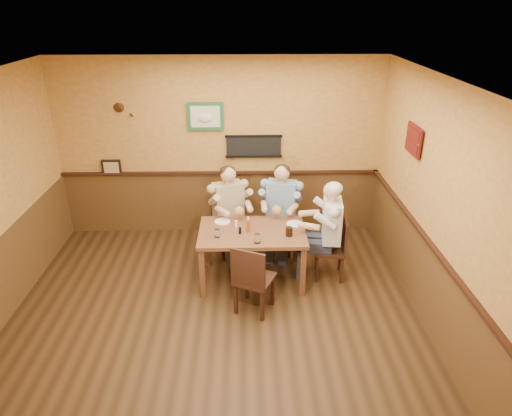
{
  "coord_description": "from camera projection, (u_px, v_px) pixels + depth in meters",
  "views": [
    {
      "loc": [
        0.4,
        -4.32,
        3.53
      ],
      "look_at": [
        0.52,
        0.95,
        1.1
      ],
      "focal_mm": 32.0,
      "sensor_mm": 36.0,
      "label": 1
    }
  ],
  "objects": [
    {
      "name": "chair_back_left",
      "position": [
        229.0,
        227.0,
        6.78
      ],
      "size": [
        0.53,
        0.53,
        0.87
      ],
      "primitive_type": null,
      "rotation": [
        0.0,
        0.0,
        0.4
      ],
      "color": "#361C11",
      "rests_on": "ground"
    },
    {
      "name": "plate_far_right",
      "position": [
        295.0,
        224.0,
        6.15
      ],
      "size": [
        0.27,
        0.27,
        0.02
      ],
      "primitive_type": "cylinder",
      "rotation": [
        0.0,
        0.0,
        0.2
      ],
      "color": "white",
      "rests_on": "dining_table"
    },
    {
      "name": "chair_near_side",
      "position": [
        254.0,
        277.0,
        5.5
      ],
      "size": [
        0.57,
        0.57,
        0.93
      ],
      "primitive_type": null,
      "rotation": [
        0.0,
        0.0,
        2.72
      ],
      "color": "#361C11",
      "rests_on": "ground"
    },
    {
      "name": "room",
      "position": [
        221.0,
        189.0,
        4.84
      ],
      "size": [
        5.02,
        5.03,
        2.81
      ],
      "color": "#301E0E",
      "rests_on": "ground"
    },
    {
      "name": "diner_blue_polo",
      "position": [
        281.0,
        214.0,
        6.75
      ],
      "size": [
        0.7,
        0.7,
        1.25
      ],
      "primitive_type": null,
      "rotation": [
        0.0,
        0.0,
        -0.23
      ],
      "color": "#7B98B9",
      "rests_on": "ground"
    },
    {
      "name": "pepper_shaker",
      "position": [
        240.0,
        231.0,
        5.89
      ],
      "size": [
        0.04,
        0.04,
        0.09
      ],
      "primitive_type": "cylinder",
      "rotation": [
        0.0,
        0.0,
        0.1
      ],
      "color": "black",
      "rests_on": "dining_table"
    },
    {
      "name": "diner_white_elder",
      "position": [
        331.0,
        236.0,
        6.11
      ],
      "size": [
        0.65,
        0.65,
        1.25
      ],
      "primitive_type": null,
      "rotation": [
        0.0,
        0.0,
        -1.69
      ],
      "color": "silver",
      "rests_on": "ground"
    },
    {
      "name": "water_glass_left",
      "position": [
        217.0,
        233.0,
        5.81
      ],
      "size": [
        0.08,
        0.08,
        0.11
      ],
      "primitive_type": "cylinder",
      "rotation": [
        0.0,
        0.0,
        -0.14
      ],
      "color": "white",
      "rests_on": "dining_table"
    },
    {
      "name": "chair_right_end",
      "position": [
        330.0,
        248.0,
        6.19
      ],
      "size": [
        0.45,
        0.45,
        0.88
      ],
      "primitive_type": null,
      "rotation": [
        0.0,
        0.0,
        -1.69
      ],
      "color": "#361C11",
      "rests_on": "ground"
    },
    {
      "name": "hot_sauce_bottle",
      "position": [
        248.0,
        225.0,
        5.93
      ],
      "size": [
        0.06,
        0.06,
        0.19
      ],
      "primitive_type": "cylinder",
      "rotation": [
        0.0,
        0.0,
        -0.32
      ],
      "color": "red",
      "rests_on": "dining_table"
    },
    {
      "name": "salt_shaker",
      "position": [
        236.0,
        224.0,
        6.07
      ],
      "size": [
        0.05,
        0.05,
        0.09
      ],
      "primitive_type": "cylinder",
      "rotation": [
        0.0,
        0.0,
        -0.28
      ],
      "color": "white",
      "rests_on": "dining_table"
    },
    {
      "name": "diner_tan_shirt",
      "position": [
        229.0,
        215.0,
        6.7
      ],
      "size": [
        0.76,
        0.76,
        1.25
      ],
      "primitive_type": null,
      "rotation": [
        0.0,
        0.0,
        0.4
      ],
      "color": "#C1B284",
      "rests_on": "ground"
    },
    {
      "name": "dining_table",
      "position": [
        252.0,
        237.0,
        6.03
      ],
      "size": [
        1.4,
        0.9,
        0.75
      ],
      "color": "brown",
      "rests_on": "ground"
    },
    {
      "name": "cola_tumbler",
      "position": [
        289.0,
        232.0,
        5.84
      ],
      "size": [
        0.09,
        0.09,
        0.12
      ],
      "primitive_type": "cylinder",
      "rotation": [
        0.0,
        0.0,
        -0.01
      ],
      "color": "black",
      "rests_on": "dining_table"
    },
    {
      "name": "plate_far_left",
      "position": [
        222.0,
        222.0,
        6.22
      ],
      "size": [
        0.23,
        0.23,
        0.01
      ],
      "primitive_type": "cylinder",
      "rotation": [
        0.0,
        0.0,
        -0.07
      ],
      "color": "white",
      "rests_on": "dining_table"
    },
    {
      "name": "water_glass_mid",
      "position": [
        257.0,
        238.0,
        5.67
      ],
      "size": [
        0.1,
        0.1,
        0.12
      ],
      "primitive_type": "cylinder",
      "rotation": [
        0.0,
        0.0,
        -0.19
      ],
      "color": "white",
      "rests_on": "dining_table"
    },
    {
      "name": "chair_back_right",
      "position": [
        281.0,
        225.0,
        6.83
      ],
      "size": [
        0.49,
        0.49,
        0.88
      ],
      "primitive_type": null,
      "rotation": [
        0.0,
        0.0,
        -0.23
      ],
      "color": "#361C11",
      "rests_on": "ground"
    }
  ]
}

